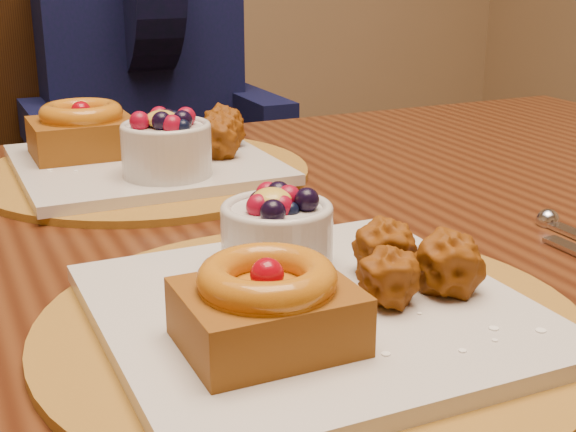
% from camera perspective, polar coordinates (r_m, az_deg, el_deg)
% --- Properties ---
extents(dining_table, '(1.60, 0.90, 0.76)m').
position_cam_1_polar(dining_table, '(0.77, -5.60, -6.60)').
color(dining_table, '#331509').
rests_on(dining_table, ground).
extents(place_setting_near, '(0.38, 0.38, 0.08)m').
position_cam_1_polar(place_setting_near, '(0.55, 1.34, -5.84)').
color(place_setting_near, brown).
rests_on(place_setting_near, dining_table).
extents(place_setting_far, '(0.38, 0.38, 0.09)m').
position_cam_1_polar(place_setting_far, '(0.93, -10.36, 4.39)').
color(place_setting_far, brown).
rests_on(place_setting_far, dining_table).
extents(chair_far, '(0.47, 0.47, 0.97)m').
position_cam_1_polar(chair_far, '(1.60, -10.60, 1.08)').
color(chair_far, black).
rests_on(chair_far, ground).
extents(diner, '(0.47, 0.46, 0.76)m').
position_cam_1_polar(diner, '(1.63, -10.65, 11.40)').
color(diner, black).
rests_on(diner, ground).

